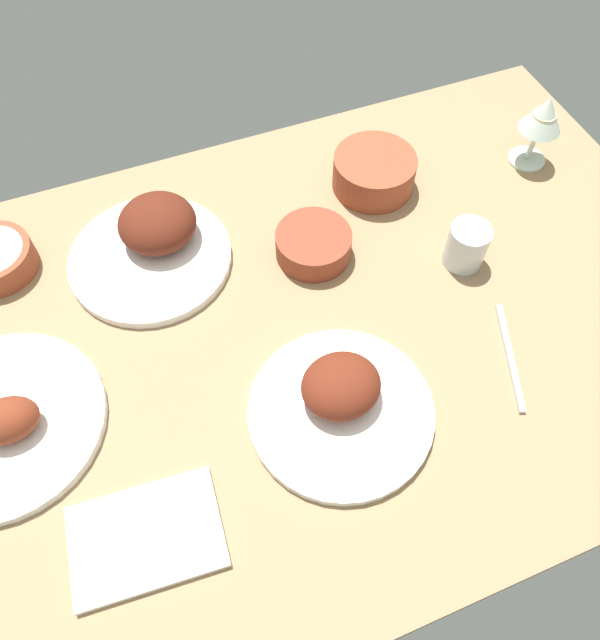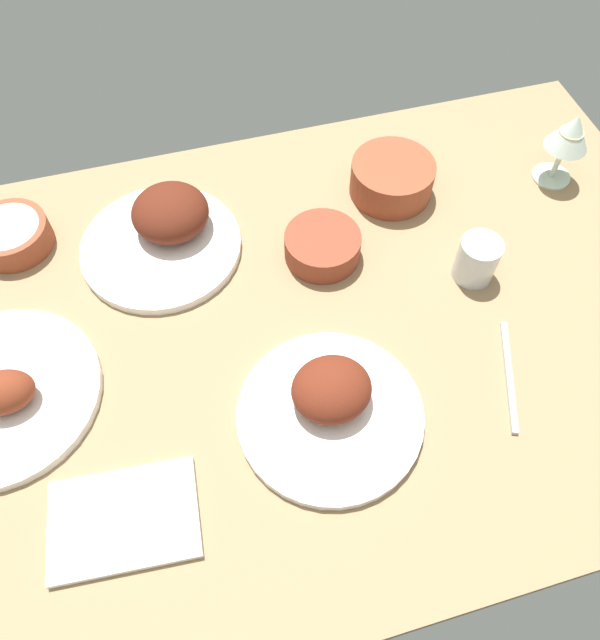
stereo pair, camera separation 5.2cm
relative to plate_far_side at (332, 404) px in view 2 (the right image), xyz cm
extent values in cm
cube|color=#937551|center=(0.42, -15.17, -4.46)|extent=(140.00, 90.00, 4.00)
cylinder|color=white|center=(0.17, 0.84, -1.66)|extent=(26.82, 26.82, 1.60)
ellipsoid|color=#602314|center=(-0.24, -1.17, 2.32)|extent=(11.45, 10.37, 6.93)
cylinder|color=white|center=(45.93, -15.32, -1.66)|extent=(29.18, 29.18, 1.60)
ellipsoid|color=maroon|center=(44.31, -13.36, 1.79)|extent=(8.89, 6.64, 5.77)
cylinder|color=white|center=(19.09, -36.71, -1.66)|extent=(27.29, 27.29, 1.60)
ellipsoid|color=#511E11|center=(16.26, -39.89, 2.68)|extent=(13.07, 12.76, 7.69)
cylinder|color=brown|center=(43.18, -44.64, -0.11)|extent=(12.99, 12.99, 4.70)
cylinder|color=white|center=(43.18, -44.64, 1.74)|extent=(10.65, 10.65, 1.00)
cylinder|color=brown|center=(-23.50, -39.19, 0.78)|extent=(14.94, 14.94, 6.48)
cylinder|color=#4C192D|center=(-23.50, -39.19, 3.52)|extent=(12.25, 12.25, 1.00)
cylinder|color=brown|center=(-7.14, -28.17, -0.09)|extent=(12.85, 12.85, 4.74)
cylinder|color=#D6BC70|center=(-7.14, -28.17, 1.78)|extent=(10.54, 10.54, 1.00)
cylinder|color=silver|center=(-53.90, -34.43, -2.21)|extent=(7.00, 7.00, 0.50)
cylinder|color=silver|center=(-53.90, -34.43, 1.54)|extent=(1.00, 1.00, 7.00)
cone|color=silver|center=(-53.90, -34.43, 8.29)|extent=(7.60, 7.60, 6.50)
cylinder|color=beige|center=(-53.90, -34.43, 6.84)|extent=(4.18, 4.18, 2.80)
cylinder|color=silver|center=(-30.08, -17.53, 1.41)|extent=(6.79, 6.79, 7.73)
cube|color=white|center=(30.67, 7.57, -1.86)|extent=(20.32, 14.73, 1.20)
cube|color=silver|center=(-27.38, 1.79, -2.06)|extent=(7.46, 17.69, 0.80)
camera|label=1|loc=(19.01, 31.97, 78.56)|focal=33.91mm
camera|label=2|loc=(14.07, 33.63, 78.56)|focal=33.91mm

